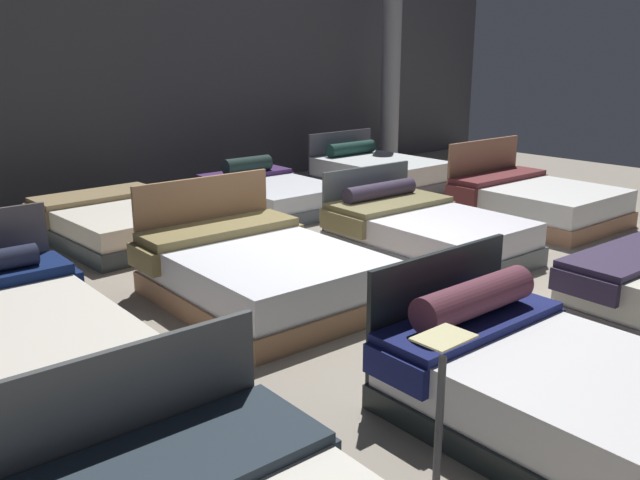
{
  "coord_description": "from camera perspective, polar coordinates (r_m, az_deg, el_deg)",
  "views": [
    {
      "loc": [
        -4.76,
        -4.57,
        2.33
      ],
      "look_at": [
        -0.18,
        0.57,
        0.37
      ],
      "focal_mm": 37.89,
      "sensor_mm": 36.0,
      "label": 1
    }
  ],
  "objects": [
    {
      "name": "bed_6",
      "position": [
        7.9,
        8.78,
        0.64
      ],
      "size": [
        1.63,
        2.22,
        0.91
      ],
      "rotation": [
        0.0,
        0.0,
        -0.04
      ],
      "color": "#4F575B",
      "rests_on": "ground_plane"
    },
    {
      "name": "showroom_back_wall",
      "position": [
        11.1,
        -16.62,
        12.28
      ],
      "size": [
        18.0,
        0.06,
        3.5
      ],
      "primitive_type": "cube",
      "color": "#47474C",
      "rests_on": "ground_plane"
    },
    {
      "name": "bed_10",
      "position": [
        10.09,
        -4.22,
        3.86
      ],
      "size": [
        1.56,
        2.08,
        0.72
      ],
      "rotation": [
        0.0,
        0.0,
        -0.03
      ],
      "color": "#4E565D",
      "rests_on": "ground_plane"
    },
    {
      "name": "bed_9",
      "position": [
        8.81,
        -16.48,
        1.44
      ],
      "size": [
        1.67,
        2.15,
        0.5
      ],
      "rotation": [
        0.0,
        0.0,
        0.02
      ],
      "color": "#2A3338",
      "rests_on": "ground_plane"
    },
    {
      "name": "bed_1",
      "position": [
        4.59,
        18.67,
        -11.59
      ],
      "size": [
        1.58,
        2.06,
        0.95
      ],
      "rotation": [
        0.0,
        0.0,
        -0.03
      ],
      "color": "black",
      "rests_on": "ground_plane"
    },
    {
      "name": "bed_4",
      "position": [
        5.49,
        -25.34,
        -7.64
      ],
      "size": [
        1.64,
        2.23,
        1.04
      ],
      "rotation": [
        0.0,
        0.0,
        -0.04
      ],
      "color": "#585054",
      "rests_on": "ground_plane"
    },
    {
      "name": "bed_7",
      "position": [
        9.8,
        17.72,
        3.03
      ],
      "size": [
        1.77,
        2.04,
        1.05
      ],
      "rotation": [
        0.0,
        0.0,
        -0.03
      ],
      "color": "#9B6B50",
      "rests_on": "ground_plane"
    },
    {
      "name": "ground_plane",
      "position": [
        7.0,
        4.2,
        -3.66
      ],
      "size": [
        18.0,
        18.0,
        0.02
      ],
      "primitive_type": "cube",
      "color": "gray"
    },
    {
      "name": "bed_11",
      "position": [
        11.63,
        4.92,
        5.64
      ],
      "size": [
        1.61,
        2.06,
        0.89
      ],
      "rotation": [
        0.0,
        0.0,
        -0.01
      ],
      "color": "#4F4D5B",
      "rests_on": "ground_plane"
    },
    {
      "name": "price_sign",
      "position": [
        3.57,
        9.9,
        -17.22
      ],
      "size": [
        0.28,
        0.24,
        1.02
      ],
      "color": "#3F3F44",
      "rests_on": "ground_plane"
    },
    {
      "name": "support_pillar",
      "position": [
        13.53,
        5.99,
        13.38
      ],
      "size": [
        0.36,
        0.36,
        3.5
      ],
      "primitive_type": "cylinder",
      "color": "#99999E",
      "rests_on": "ground_plane"
    },
    {
      "name": "bed_5",
      "position": [
        6.42,
        -5.18,
        -2.78
      ],
      "size": [
        1.79,
        2.23,
        1.05
      ],
      "rotation": [
        0.0,
        0.0,
        -0.04
      ],
      "color": "#9B704F",
      "rests_on": "ground_plane"
    }
  ]
}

